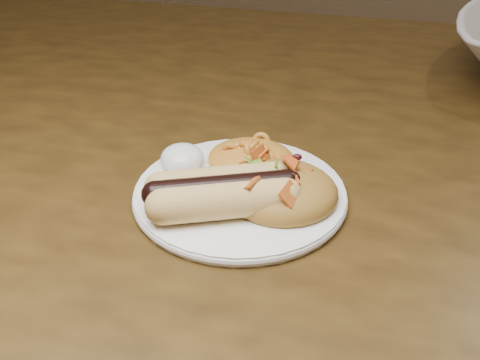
# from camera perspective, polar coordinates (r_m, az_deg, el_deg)

# --- Properties ---
(table) EXTENTS (1.60, 0.90, 0.75)m
(table) POSITION_cam_1_polar(r_m,az_deg,el_deg) (0.73, -3.95, 0.24)
(table) COLOR #4C3211
(table) RESTS_ON floor
(plate) EXTENTS (0.20, 0.20, 0.01)m
(plate) POSITION_cam_1_polar(r_m,az_deg,el_deg) (0.52, 0.00, -1.40)
(plate) COLOR white
(plate) RESTS_ON table
(hotdog) EXTENTS (0.12, 0.10, 0.03)m
(hotdog) POSITION_cam_1_polar(r_m,az_deg,el_deg) (0.49, -1.76, -1.14)
(hotdog) COLOR #CFB850
(hotdog) RESTS_ON plate
(mac_and_cheese) EXTENTS (0.11, 0.10, 0.03)m
(mac_and_cheese) POSITION_cam_1_polar(r_m,az_deg,el_deg) (0.55, 1.15, 3.27)
(mac_and_cheese) COLOR orange
(mac_and_cheese) RESTS_ON plate
(sour_cream) EXTENTS (0.06, 0.06, 0.03)m
(sour_cream) POSITION_cam_1_polar(r_m,az_deg,el_deg) (0.55, -5.93, 2.69)
(sour_cream) COLOR white
(sour_cream) RESTS_ON plate
(taco_salad) EXTENTS (0.10, 0.10, 0.05)m
(taco_salad) POSITION_cam_1_polar(r_m,az_deg,el_deg) (0.50, 4.26, -0.12)
(taco_salad) COLOR red
(taco_salad) RESTS_ON plate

